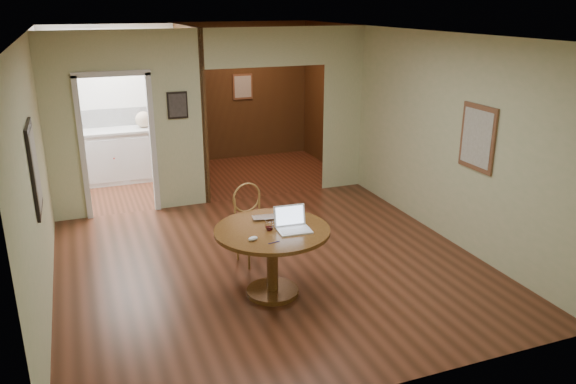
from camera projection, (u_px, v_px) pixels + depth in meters
name	position (u px, v px, depth m)	size (l,w,h in m)	color
floor	(272.00, 265.00, 6.86)	(5.00, 5.00, 0.00)	#452313
room_shell	(180.00, 118.00, 9.03)	(5.20, 7.50, 5.00)	silver
dining_table	(272.00, 246.00, 6.02)	(1.24, 1.24, 0.77)	brown
chair	(251.00, 219.00, 6.84)	(0.49, 0.49, 0.99)	#AC733D
open_laptop	(292.00, 223.00, 5.93)	(0.36, 0.31, 0.24)	white
closed_laptop	(269.00, 219.00, 6.18)	(0.35, 0.23, 0.03)	silver
mouse	(253.00, 239.00, 5.66)	(0.11, 0.06, 0.04)	white
wine_glass	(269.00, 226.00, 5.91)	(0.09, 0.09, 0.10)	white
pen	(274.00, 242.00, 5.61)	(0.01, 0.01, 0.13)	#0C0F54
kitchen_cabinet	(122.00, 155.00, 9.97)	(2.06, 0.60, 0.94)	white
grocery_bag	(143.00, 119.00, 9.92)	(0.29, 0.24, 0.29)	#C3AE8F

